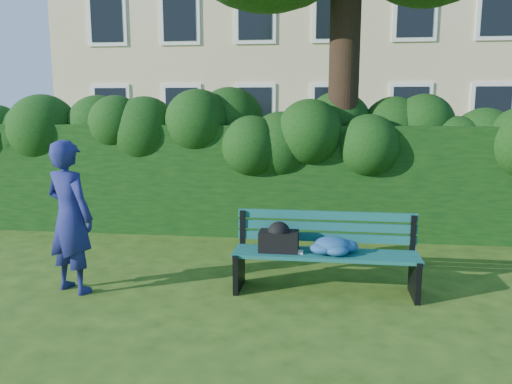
# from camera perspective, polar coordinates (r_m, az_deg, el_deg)

# --- Properties ---
(ground) EXTENTS (80.00, 80.00, 0.00)m
(ground) POSITION_cam_1_polar(r_m,az_deg,el_deg) (6.42, -0.67, -9.31)
(ground) COLOR #284813
(ground) RESTS_ON ground
(apartment_building) EXTENTS (16.00, 8.08, 12.00)m
(apartment_building) POSITION_cam_1_polar(r_m,az_deg,el_deg) (20.38, 5.01, 20.83)
(apartment_building) COLOR #CCBC89
(apartment_building) RESTS_ON ground
(hedge) EXTENTS (10.00, 1.00, 1.80)m
(hedge) POSITION_cam_1_polar(r_m,az_deg,el_deg) (8.34, 1.37, 1.53)
(hedge) COLOR black
(hedge) RESTS_ON ground
(park_bench) EXTENTS (2.09, 0.59, 0.89)m
(park_bench) POSITION_cam_1_polar(r_m,az_deg,el_deg) (5.75, 7.14, -6.43)
(park_bench) COLOR #0E493C
(park_bench) RESTS_ON ground
(man_reading) EXTENTS (0.75, 0.63, 1.74)m
(man_reading) POSITION_cam_1_polar(r_m,az_deg,el_deg) (5.99, -20.50, -2.69)
(man_reading) COLOR navy
(man_reading) RESTS_ON ground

